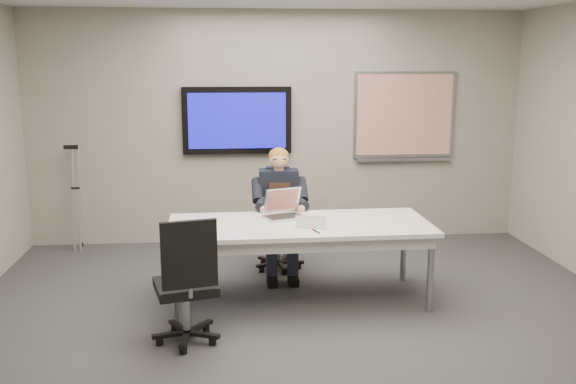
{
  "coord_description": "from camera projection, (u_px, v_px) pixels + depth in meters",
  "views": [
    {
      "loc": [
        -0.65,
        -4.75,
        2.21
      ],
      "look_at": [
        -0.09,
        0.93,
        1.03
      ],
      "focal_mm": 40.0,
      "sensor_mm": 36.0,
      "label": 1
    }
  ],
  "objects": [
    {
      "name": "floor",
      "position": [
        310.0,
        341.0,
        5.14
      ],
      "size": [
        6.0,
        6.0,
        0.02
      ],
      "primitive_type": "cube",
      "color": "#333436",
      "rests_on": "ground"
    },
    {
      "name": "wall_back",
      "position": [
        278.0,
        128.0,
        7.78
      ],
      "size": [
        6.0,
        0.02,
        2.8
      ],
      "primitive_type": "cube",
      "color": "gray",
      "rests_on": "ground"
    },
    {
      "name": "wall_front",
      "position": [
        444.0,
        333.0,
        1.93
      ],
      "size": [
        6.0,
        0.02,
        2.8
      ],
      "primitive_type": "cube",
      "color": "gray",
      "rests_on": "ground"
    },
    {
      "name": "conference_table",
      "position": [
        299.0,
        232.0,
        5.9
      ],
      "size": [
        2.41,
        1.02,
        0.74
      ],
      "rotation": [
        0.0,
        0.0,
        0.01
      ],
      "color": "white",
      "rests_on": "ground"
    },
    {
      "name": "tv_display",
      "position": [
        237.0,
        120.0,
        7.66
      ],
      "size": [
        1.3,
        0.09,
        0.8
      ],
      "color": "black",
      "rests_on": "wall_back"
    },
    {
      "name": "whiteboard",
      "position": [
        404.0,
        116.0,
        7.87
      ],
      "size": [
        1.25,
        0.08,
        1.1
      ],
      "color": "gray",
      "rests_on": "wall_back"
    },
    {
      "name": "office_chair_far",
      "position": [
        279.0,
        239.0,
        6.9
      ],
      "size": [
        0.55,
        0.55,
        1.03
      ],
      "rotation": [
        0.0,
        0.0,
        -0.12
      ],
      "color": "black",
      "rests_on": "ground"
    },
    {
      "name": "office_chair_near",
      "position": [
        187.0,
        305.0,
        5.02
      ],
      "size": [
        0.6,
        0.6,
        1.05
      ],
      "rotation": [
        0.0,
        0.0,
        3.37
      ],
      "color": "black",
      "rests_on": "ground"
    },
    {
      "name": "seated_person",
      "position": [
        280.0,
        225.0,
        6.62
      ],
      "size": [
        0.42,
        0.71,
        1.32
      ],
      "rotation": [
        0.0,
        0.0,
        -0.04
      ],
      "color": "#212638",
      "rests_on": "office_chair_far"
    },
    {
      "name": "crutch",
      "position": [
        76.0,
        196.0,
        7.53
      ],
      "size": [
        0.33,
        0.51,
        1.32
      ],
      "primitive_type": null,
      "rotation": [
        -0.16,
        0.0,
        0.36
      ],
      "color": "#B3B5BB",
      "rests_on": "ground"
    },
    {
      "name": "laptop",
      "position": [
        283.0,
        210.0,
        6.13
      ],
      "size": [
        0.43,
        0.46,
        0.26
      ],
      "rotation": [
        0.0,
        0.0,
        0.36
      ],
      "color": "silver",
      "rests_on": "conference_table"
    },
    {
      "name": "name_tent",
      "position": [
        311.0,
        222.0,
        5.71
      ],
      "size": [
        0.28,
        0.15,
        0.11
      ],
      "primitive_type": null,
      "rotation": [
        0.0,
        0.0,
        -0.29
      ],
      "color": "silver",
      "rests_on": "conference_table"
    },
    {
      "name": "pen",
      "position": [
        316.0,
        231.0,
        5.58
      ],
      "size": [
        0.06,
        0.15,
        0.01
      ],
      "primitive_type": "cylinder",
      "rotation": [
        0.0,
        1.57,
        1.88
      ],
      "color": "black",
      "rests_on": "conference_table"
    }
  ]
}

